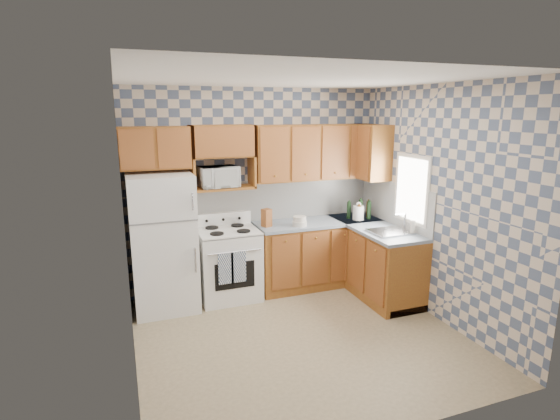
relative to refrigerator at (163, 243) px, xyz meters
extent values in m
plane|color=#7B6B4D|center=(1.27, -1.25, -0.84)|extent=(3.40, 3.40, 0.00)
cube|color=#4D5C79|center=(1.27, 0.35, 0.51)|extent=(3.40, 0.02, 2.70)
cube|color=#4D5C79|center=(2.97, -1.25, 0.51)|extent=(0.02, 3.20, 2.70)
cube|color=white|center=(1.68, 0.34, 0.36)|extent=(2.60, 0.02, 0.56)
cube|color=white|center=(2.96, -0.45, 0.36)|extent=(0.02, 1.60, 0.56)
cube|color=white|center=(0.00, 0.00, 0.00)|extent=(0.75, 0.70, 1.68)
cube|color=white|center=(0.80, 0.03, -0.39)|extent=(0.76, 0.65, 0.90)
cube|color=silver|center=(0.80, 0.03, 0.07)|extent=(0.76, 0.65, 0.02)
cube|color=white|center=(0.80, 0.30, 0.16)|extent=(0.76, 0.08, 0.17)
cube|color=navy|center=(0.69, -0.32, -0.31)|extent=(0.19, 0.02, 0.39)
cube|color=navy|center=(0.85, -0.32, -0.31)|extent=(0.19, 0.02, 0.39)
cube|color=brown|center=(2.10, 0.05, -0.40)|extent=(1.75, 0.60, 0.88)
cube|color=brown|center=(2.67, -0.45, -0.40)|extent=(0.60, 1.60, 0.88)
cube|color=slate|center=(2.10, 0.05, 0.06)|extent=(1.77, 0.63, 0.04)
cube|color=slate|center=(2.67, -0.45, 0.06)|extent=(0.63, 1.60, 0.04)
cube|color=brown|center=(2.10, 0.19, 1.01)|extent=(1.75, 0.33, 0.74)
cube|color=brown|center=(-0.02, 0.19, 1.13)|extent=(0.82, 0.33, 0.50)
cube|color=brown|center=(2.81, 0.00, 1.01)|extent=(0.33, 0.70, 0.74)
cube|color=brown|center=(0.80, 0.19, 0.60)|extent=(0.80, 0.33, 0.03)
imported|color=white|center=(0.74, 0.18, 0.74)|extent=(0.51, 0.37, 0.27)
cube|color=#B7B7BC|center=(2.67, -0.80, 0.09)|extent=(0.48, 0.40, 0.03)
cube|color=silver|center=(2.96, -0.80, 0.61)|extent=(0.02, 0.66, 0.86)
cylinder|color=black|center=(2.70, -0.04, 0.21)|extent=(0.06, 0.06, 0.26)
cylinder|color=black|center=(2.80, -0.10, 0.20)|extent=(0.06, 0.06, 0.25)
cylinder|color=#59300B|center=(2.85, 0.00, 0.19)|extent=(0.06, 0.06, 0.23)
cylinder|color=#59300B|center=(2.63, -0.12, 0.19)|extent=(0.06, 0.06, 0.21)
cylinder|color=black|center=(2.55, 0.02, 0.20)|extent=(0.06, 0.06, 0.24)
cube|color=brown|center=(1.32, 0.01, 0.20)|extent=(0.14, 0.14, 0.23)
cylinder|color=white|center=(2.64, -0.09, 0.18)|extent=(0.15, 0.15, 0.20)
cylinder|color=beige|center=(2.89, -0.96, 0.17)|extent=(0.06, 0.06, 0.17)
camera|label=1|loc=(-0.43, -5.24, 1.57)|focal=28.00mm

